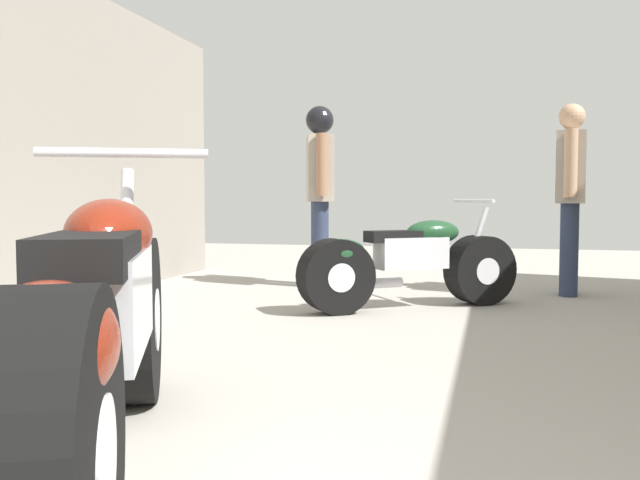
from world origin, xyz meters
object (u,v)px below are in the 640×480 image
object	(u,v)px
motorcycle_maroon_cruiser	(98,338)
motorcycle_black_naked	(407,264)
mechanic_in_blue	(570,187)
mechanic_with_helmet	(320,179)

from	to	relation	value
motorcycle_maroon_cruiser	motorcycle_black_naked	bearing A→B (deg)	82.12
mechanic_in_blue	mechanic_with_helmet	size ratio (longest dim) A/B	0.96
motorcycle_black_naked	mechanic_with_helmet	distance (m)	1.68
motorcycle_maroon_cruiser	mechanic_in_blue	bearing A→B (deg)	68.83
motorcycle_black_naked	mechanic_with_helmet	xyz separation A→B (m)	(-0.99, 1.17, 0.69)
motorcycle_black_naked	mechanic_in_blue	xyz separation A→B (m)	(1.28, 1.12, 0.60)
mechanic_in_blue	mechanic_with_helmet	distance (m)	2.27
motorcycle_maroon_cruiser	mechanic_with_helmet	xyz separation A→B (m)	(-0.52, 4.56, 0.61)
mechanic_in_blue	mechanic_with_helmet	world-z (taller)	mechanic_with_helmet
motorcycle_black_naked	mechanic_with_helmet	world-z (taller)	mechanic_with_helmet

